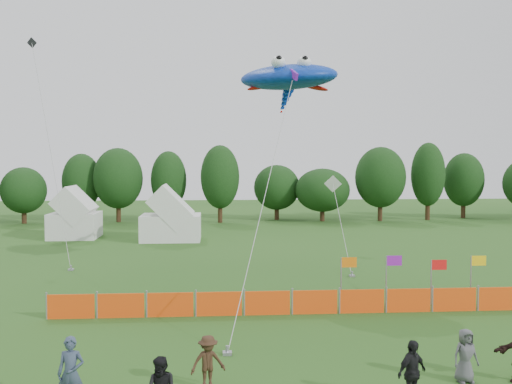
{
  "coord_description": "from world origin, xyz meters",
  "views": [
    {
      "loc": [
        -1.61,
        -15.8,
        6.35
      ],
      "look_at": [
        0.0,
        6.0,
        5.2
      ],
      "focal_mm": 40.0,
      "sensor_mm": 36.0,
      "label": 1
    }
  ],
  "objects": [
    {
      "name": "treeline",
      "position": [
        1.61,
        44.93,
        4.18
      ],
      "size": [
        104.57,
        8.78,
        8.36
      ],
      "color": "#382314",
      "rests_on": "ground"
    },
    {
      "name": "stingray_kite",
      "position": [
        2.4,
        15.07,
        10.86
      ],
      "size": [
        7.04,
        19.27,
        11.85
      ],
      "color": "#0D3AC2",
      "rests_on": "ground"
    },
    {
      "name": "tent_left",
      "position": [
        -13.25,
        32.66,
        1.75
      ],
      "size": [
        3.93,
        3.93,
        3.47
      ],
      "color": "silver",
      "rests_on": "ground"
    },
    {
      "name": "barrier_fence",
      "position": [
        2.58,
        7.48,
        0.5
      ],
      "size": [
        21.9,
        0.06,
        1.0
      ],
      "color": "#EE470D",
      "rests_on": "ground"
    },
    {
      "name": "small_kite_white",
      "position": [
        6.69,
        22.09,
        3.49
      ],
      "size": [
        1.72,
        10.08,
        5.42
      ],
      "color": "silver",
      "rests_on": "ground"
    },
    {
      "name": "spectator_c",
      "position": [
        -1.8,
        -0.15,
        0.77
      ],
      "size": [
        1.11,
        0.82,
        1.53
      ],
      "primitive_type": "imported",
      "rotation": [
        0.0,
        0.0,
        0.28
      ],
      "color": "#382316",
      "rests_on": "ground"
    },
    {
      "name": "flag_row",
      "position": [
        9.09,
        8.79,
        1.4
      ],
      "size": [
        10.73,
        0.45,
        2.21
      ],
      "color": "gray",
      "rests_on": "ground"
    },
    {
      "name": "tent_right",
      "position": [
        -5.11,
        30.65,
        1.73
      ],
      "size": [
        4.85,
        3.88,
        3.42
      ],
      "color": "silver",
      "rests_on": "ground"
    },
    {
      "name": "small_kite_dark",
      "position": [
        -12.47,
        22.58,
        8.03
      ],
      "size": [
        5.11,
        8.76,
        15.27
      ],
      "color": "black",
      "rests_on": "ground"
    },
    {
      "name": "spectator_a",
      "position": [
        -5.28,
        -1.19,
        0.95
      ],
      "size": [
        0.73,
        0.51,
        1.89
      ],
      "primitive_type": "imported",
      "rotation": [
        0.0,
        0.0,
        -0.09
      ],
      "color": "#323F54",
      "rests_on": "ground"
    },
    {
      "name": "spectator_d",
      "position": [
        3.52,
        -1.57,
        0.86
      ],
      "size": [
        1.08,
        0.87,
        1.72
      ],
      "primitive_type": "imported",
      "rotation": [
        0.0,
        0.0,
        0.53
      ],
      "color": "black",
      "rests_on": "ground"
    },
    {
      "name": "spectator_e",
      "position": [
        5.6,
        -0.15,
        0.78
      ],
      "size": [
        0.81,
        0.59,
        1.55
      ],
      "primitive_type": "imported",
      "rotation": [
        0.0,
        0.0,
        0.13
      ],
      "color": "#4B4B50",
      "rests_on": "ground"
    }
  ]
}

